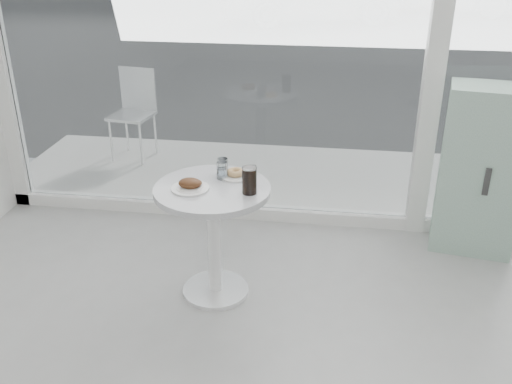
% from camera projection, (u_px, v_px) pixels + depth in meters
% --- Properties ---
extents(room_shell, '(6.00, 6.00, 6.00)m').
position_uv_depth(room_shell, '(157.00, 200.00, 0.73)').
color(room_shell, white).
rests_on(room_shell, ground).
extents(storefront, '(5.00, 0.14, 3.00)m').
position_uv_depth(storefront, '(321.00, 5.00, 3.99)').
color(storefront, white).
rests_on(storefront, ground).
extents(main_table, '(0.72, 0.72, 0.77)m').
position_uv_depth(main_table, '(213.00, 219.00, 3.57)').
color(main_table, white).
rests_on(main_table, ground).
extents(patio_deck, '(5.60, 1.60, 0.05)m').
position_uv_depth(patio_deck, '(308.00, 179.00, 5.44)').
color(patio_deck, silver).
rests_on(patio_deck, ground).
extents(street, '(40.00, 24.00, 0.00)m').
position_uv_depth(street, '(334.00, 10.00, 16.37)').
color(street, '#373737').
rests_on(street, ground).
extents(mint_cabinet, '(0.63, 0.47, 1.24)m').
position_uv_depth(mint_cabinet, '(481.00, 171.00, 4.10)').
color(mint_cabinet, '#86AC96').
rests_on(mint_cabinet, ground).
extents(patio_chair, '(0.44, 0.44, 0.89)m').
position_uv_depth(patio_chair, '(134.00, 108.00, 5.73)').
color(patio_chair, white).
rests_on(patio_chair, patio_deck).
extents(plate_fritter, '(0.23, 0.23, 0.07)m').
position_uv_depth(plate_fritter, '(191.00, 185.00, 3.44)').
color(plate_fritter, white).
rests_on(plate_fritter, main_table).
extents(plate_donut, '(0.20, 0.20, 0.05)m').
position_uv_depth(plate_donut, '(236.00, 174.00, 3.61)').
color(plate_donut, white).
rests_on(plate_donut, main_table).
extents(water_tumbler_a, '(0.07, 0.07, 0.11)m').
position_uv_depth(water_tumbler_a, '(222.00, 171.00, 3.58)').
color(water_tumbler_a, white).
rests_on(water_tumbler_a, main_table).
extents(water_tumbler_b, '(0.07, 0.07, 0.11)m').
position_uv_depth(water_tumbler_b, '(223.00, 167.00, 3.64)').
color(water_tumbler_b, white).
rests_on(water_tumbler_b, main_table).
extents(cola_glass, '(0.09, 0.09, 0.17)m').
position_uv_depth(cola_glass, '(249.00, 181.00, 3.37)').
color(cola_glass, white).
rests_on(cola_glass, main_table).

